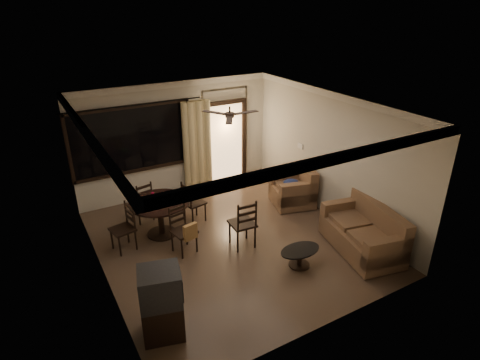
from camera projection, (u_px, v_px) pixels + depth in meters
ground at (231, 241)px, 8.22m from camera, size 5.50×5.50×0.00m
room_shell at (216, 129)px, 9.13m from camera, size 5.50×6.70×5.50m
dining_table at (160, 209)px, 8.22m from camera, size 1.23×1.23×0.99m
dining_chair_west at (124, 237)px, 7.85m from camera, size 0.50×0.50×0.95m
dining_chair_east at (194, 209)px, 8.86m from camera, size 0.50×0.50×0.95m
dining_chair_south at (184, 238)px, 7.76m from camera, size 0.50×0.54×0.95m
dining_chair_north at (143, 209)px, 8.89m from camera, size 0.50×0.50×0.95m
tv_cabinet at (162, 303)px, 5.73m from camera, size 0.70×0.66×1.12m
sofa at (365, 234)px, 7.79m from camera, size 1.25×1.87×0.92m
armchair at (295, 190)px, 9.55m from camera, size 1.11×1.11×0.90m
coffee_table at (300, 255)px, 7.38m from camera, size 0.80×0.48×0.35m
side_chair at (243, 232)px, 7.95m from camera, size 0.50×0.50×1.06m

